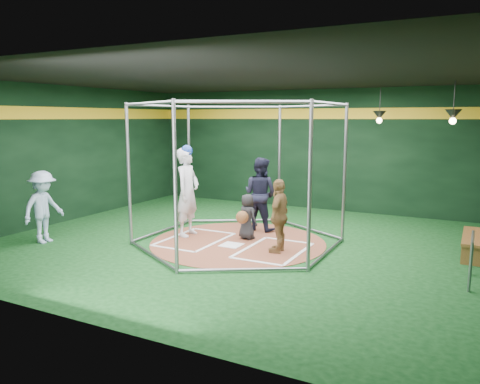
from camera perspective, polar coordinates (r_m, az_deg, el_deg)
The scene contains 15 objects.
room_shell at distance 9.92m, azimuth -0.24°, elevation 3.66°, with size 10.10×9.10×3.53m.
clay_disc at distance 10.23m, azimuth -0.26°, elevation -6.14°, with size 3.80×3.80×0.01m, color brown.
home_plate at distance 9.97m, azimuth -1.06°, elevation -6.47°, with size 0.43×0.43×0.01m, color white.
batter_box_left at distance 10.48m, azimuth -5.53°, elevation -5.75°, with size 1.17×1.77×0.01m.
batter_box_right at distance 9.62m, azimuth 4.11°, elevation -7.09°, with size 1.17×1.77×0.01m.
batting_cage at distance 9.95m, azimuth -0.26°, elevation 2.20°, with size 4.05×4.67×3.00m.
pendant_lamp_near at distance 12.58m, azimuth 16.63°, elevation 8.93°, with size 0.34×0.34×0.90m.
pendant_lamp_far at distance 10.77m, azimuth 24.55°, elevation 8.53°, with size 0.34×0.34×0.90m.
batter_figure at distance 10.68m, azimuth -6.42°, elevation 0.10°, with size 0.53×0.76×2.07m.
visitor_leopard at distance 9.37m, azimuth 4.80°, elevation -2.89°, with size 0.87×0.36×1.48m, color #AD824A.
catcher_figure at distance 10.36m, azimuth 0.82°, elevation -3.02°, with size 0.57×0.62×1.01m.
umpire at distance 11.17m, azimuth 2.48°, elevation -0.24°, with size 0.85×0.66×1.75m, color black.
bystander_blue at distance 10.93m, azimuth -22.87°, elevation -1.71°, with size 1.01×0.58×1.56m, color #A4BBD9.
dugout_bench at distance 10.28m, azimuth 26.98°, elevation -4.35°, with size 0.38×1.61×0.94m.
steel_railing at distance 8.54m, azimuth 26.41°, elevation -6.56°, with size 0.05×0.93×0.80m.
Camera 1 is at (4.56, -8.76, 2.69)m, focal length 35.00 mm.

